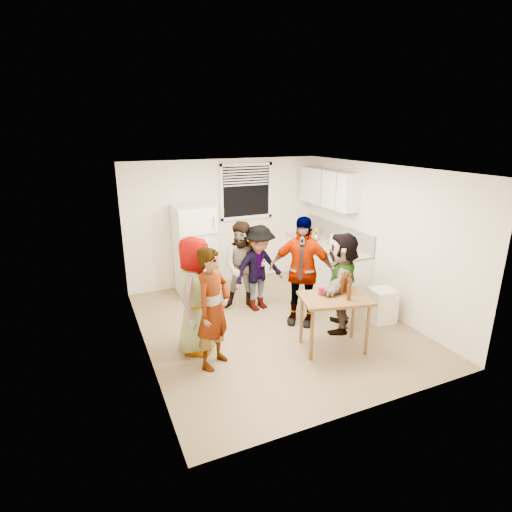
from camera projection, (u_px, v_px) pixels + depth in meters
name	position (u px, v px, depth m)	size (l,w,h in m)	color
room	(274.00, 325.00, 6.47)	(4.00, 4.50, 2.50)	white
window	(246.00, 191.00, 8.01)	(1.12, 0.10, 1.06)	white
refrigerator	(195.00, 250.00, 7.57)	(0.70, 0.70, 1.70)	white
counter_lower	(324.00, 266.00, 8.00)	(0.60, 2.20, 0.86)	white
countertop	(326.00, 244.00, 7.87)	(0.64, 2.22, 0.04)	beige
backsplash	(338.00, 233.00, 7.91)	(0.03, 2.20, 0.36)	#B9B2AB
upper_cabinets	(328.00, 188.00, 7.77)	(0.34, 1.60, 0.70)	white
kettle	(316.00, 240.00, 8.07)	(0.22, 0.18, 0.18)	silver
paper_towel	(332.00, 247.00, 7.62)	(0.11, 0.11, 0.23)	white
wine_bottle	(309.00, 234.00, 8.51)	(0.07, 0.07, 0.27)	black
beer_bottle_counter	(338.00, 251.00, 7.32)	(0.06, 0.06, 0.24)	#47230C
blue_cup	(338.00, 254.00, 7.18)	(0.08, 0.08, 0.11)	#0614C7
picture_frame	(317.00, 231.00, 8.52)	(0.02, 0.16, 0.14)	#F4E460
trash_bin	(382.00, 307.00, 6.56)	(0.38, 0.38, 0.56)	white
serving_table	(332.00, 348.00, 5.80)	(0.95, 0.63, 0.80)	brown
beer_bottle_table	(346.00, 292.00, 5.74)	(0.06, 0.06, 0.22)	#47230C
red_cup	(321.00, 295.00, 5.64)	(0.08, 0.08, 0.11)	maroon
guest_grey	(198.00, 349.00, 5.78)	(0.82, 1.68, 0.54)	gray
guest_stripe	(215.00, 364.00, 5.41)	(0.60, 1.64, 0.39)	#141933
guest_back_left	(244.00, 308.00, 7.10)	(0.76, 1.57, 0.60)	brown
guest_back_right	(259.00, 308.00, 7.09)	(0.98, 1.51, 0.56)	#45464B
guest_black	(299.00, 322.00, 6.59)	(1.04, 1.78, 0.44)	black
guest_orange	(338.00, 327.00, 6.40)	(1.46, 1.57, 0.46)	#ED7E50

